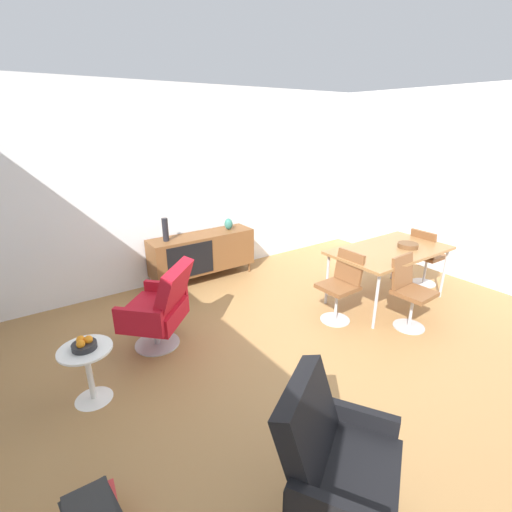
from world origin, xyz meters
TOP-DOWN VIEW (x-y plane):
  - ground_plane at (0.00, 0.00)m, footprint 8.32×8.32m
  - wall_back at (0.00, 2.60)m, footprint 6.80×0.12m
  - wall_right at (3.20, 0.00)m, footprint 0.12×5.60m
  - sideboard at (-0.14, 2.30)m, footprint 1.60×0.45m
  - vase_cobalt at (0.34, 2.30)m, footprint 0.13×0.13m
  - vase_sculptural_dark at (-0.69, 2.30)m, footprint 0.08×0.08m
  - dining_table at (1.55, 0.24)m, footprint 1.60×0.90m
  - wooden_bowl_on_table at (1.79, 0.14)m, footprint 0.26×0.26m
  - dining_chair_near_window at (0.66, 0.24)m, footprint 0.43×0.41m
  - dining_chair_far_end at (2.44, 0.24)m, footprint 0.43×0.41m
  - dining_chair_front_left at (1.20, -0.32)m, footprint 0.42×0.44m
  - lounge_chair_red at (-1.33, 0.94)m, footprint 0.91×0.91m
  - armchair_black_shell at (-1.20, -1.43)m, footprint 0.89×0.88m
  - side_table_round at (-2.15, 0.50)m, footprint 0.44×0.44m
  - fruit_bowl at (-2.15, 0.50)m, footprint 0.20×0.20m

SIDE VIEW (x-z plane):
  - ground_plane at x=0.00m, z-range 0.00..0.00m
  - side_table_round at x=-2.15m, z-range 0.06..0.58m
  - sideboard at x=-0.14m, z-range 0.08..0.80m
  - lounge_chair_red at x=-1.33m, z-range -0.01..0.94m
  - armchair_black_shell at x=-1.20m, z-range -0.01..0.94m
  - dining_chair_near_window at x=0.66m, z-range 0.04..0.90m
  - dining_chair_far_end at x=2.44m, z-range 0.04..0.90m
  - dining_chair_front_left at x=1.20m, z-range 0.04..0.90m
  - fruit_bowl at x=-2.15m, z-range 0.51..0.61m
  - dining_table at x=1.55m, z-range 0.33..1.07m
  - wooden_bowl_on_table at x=1.79m, z-range 0.74..0.80m
  - vase_cobalt at x=0.34m, z-range 0.72..0.90m
  - vase_sculptural_dark at x=-0.69m, z-range 0.72..1.05m
  - wall_back at x=0.00m, z-range 0.00..2.80m
  - wall_right at x=3.20m, z-range 0.00..2.80m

